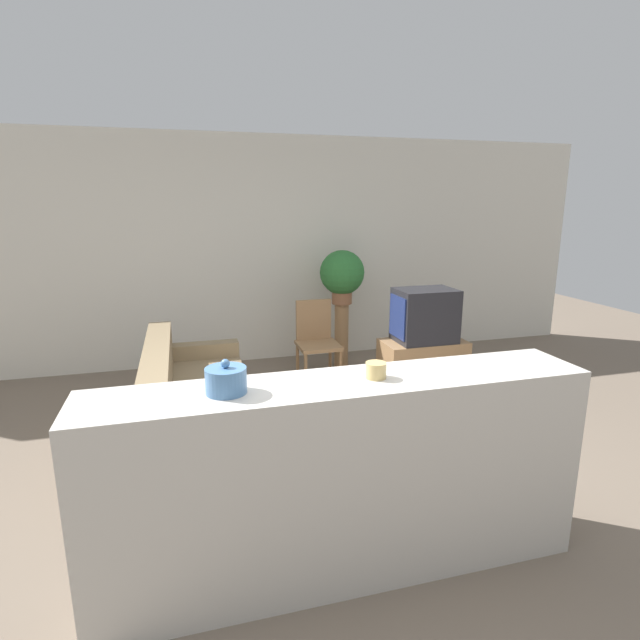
{
  "coord_description": "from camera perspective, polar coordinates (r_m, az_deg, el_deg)",
  "views": [
    {
      "loc": [
        -0.74,
        -2.59,
        1.94
      ],
      "look_at": [
        0.48,
        1.8,
        0.85
      ],
      "focal_mm": 28.0,
      "sensor_mm": 36.0,
      "label": 1
    }
  ],
  "objects": [
    {
      "name": "ground_plane",
      "position": [
        3.32,
        0.34,
        -22.32
      ],
      "size": [
        14.0,
        14.0,
        0.0
      ],
      "primitive_type": "plane",
      "color": "#756656"
    },
    {
      "name": "television",
      "position": [
        5.2,
        11.83,
        0.53
      ],
      "size": [
        0.61,
        0.43,
        0.54
      ],
      "color": "#232328",
      "rests_on": "tv_stand"
    },
    {
      "name": "wall_back",
      "position": [
        6.09,
        -8.62,
        7.74
      ],
      "size": [
        9.0,
        0.06,
        2.7
      ],
      "color": "silver",
      "rests_on": "ground_plane"
    },
    {
      "name": "couch",
      "position": [
        4.21,
        -14.03,
        -9.94
      ],
      "size": [
        0.82,
        1.95,
        0.82
      ],
      "color": "#847051",
      "rests_on": "ground_plane"
    },
    {
      "name": "foreground_counter",
      "position": [
        2.71,
        2.74,
        -17.69
      ],
      "size": [
        2.55,
        0.44,
        1.08
      ],
      "color": "beige",
      "rests_on": "ground_plane"
    },
    {
      "name": "decorative_bowl",
      "position": [
        2.34,
        -10.69,
        -6.76
      ],
      "size": [
        0.19,
        0.19,
        0.16
      ],
      "color": "#4C7AAD",
      "rests_on": "foreground_counter"
    },
    {
      "name": "candle_jar",
      "position": [
        2.51,
        6.4,
        -5.73
      ],
      "size": [
        0.1,
        0.1,
        0.08
      ],
      "color": "tan",
      "rests_on": "foreground_counter"
    },
    {
      "name": "plant_stand",
      "position": [
        5.95,
        2.47,
        -1.72
      ],
      "size": [
        0.17,
        0.17,
        0.77
      ],
      "color": "#9E754C",
      "rests_on": "ground_plane"
    },
    {
      "name": "potted_plant",
      "position": [
        5.8,
        2.54,
        5.29
      ],
      "size": [
        0.52,
        0.52,
        0.63
      ],
      "color": "#8E5B3D",
      "rests_on": "plant_stand"
    },
    {
      "name": "wooden_chair",
      "position": [
        5.45,
        -0.4,
        -2.03
      ],
      "size": [
        0.44,
        0.44,
        0.88
      ],
      "color": "#9E754C",
      "rests_on": "ground_plane"
    },
    {
      "name": "tv_stand",
      "position": [
        5.35,
        11.62,
        -5.08
      ],
      "size": [
        0.86,
        0.46,
        0.53
      ],
      "color": "#9E754C",
      "rests_on": "ground_plane"
    }
  ]
}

